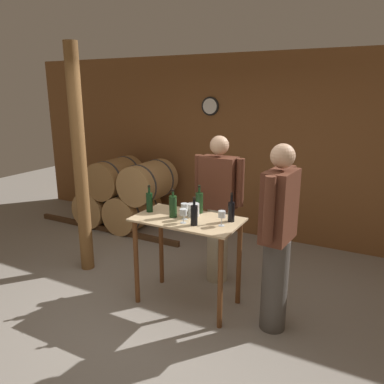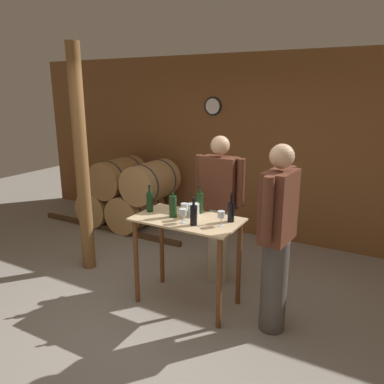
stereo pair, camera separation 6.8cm
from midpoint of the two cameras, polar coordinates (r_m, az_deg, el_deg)
The scene contains 16 objects.
ground_plane at distance 3.84m, azimuth -5.19°, elevation -19.38°, with size 14.00×14.00×0.00m, color gray.
back_wall at distance 5.64m, azimuth 9.39°, elevation 6.62°, with size 8.40×0.08×2.70m.
barrel_rack at distance 6.15m, azimuth -10.61°, elevation -0.38°, with size 2.71×0.81×1.13m.
tasting_table at distance 3.81m, azimuth -1.22°, elevation -6.99°, with size 1.07×0.60×0.94m.
wooden_post at distance 4.62m, azimuth -17.13°, elevation 4.26°, with size 0.16×0.16×2.70m.
wine_bottle_far_left at distance 3.94m, azimuth -6.99°, elevation -1.46°, with size 0.07×0.07×0.29m.
wine_bottle_left at distance 3.75m, azimuth -3.43°, elevation -2.16°, with size 0.08×0.08×0.29m.
wine_bottle_center at distance 3.88m, azimuth 0.61°, elevation -1.58°, with size 0.08×0.08×0.30m.
wine_bottle_right at distance 3.53m, azimuth -0.23°, elevation -3.44°, with size 0.07×0.07×0.28m.
wine_bottle_far_right at distance 3.64m, azimuth 5.48°, elevation -2.86°, with size 0.07×0.07×0.29m.
wine_glass_near_left at distance 3.68m, azimuth -1.68°, elevation -2.39°, with size 0.07×0.07×0.16m.
wine_glass_near_center at distance 3.59m, azimuth -1.88°, elevation -3.16°, with size 0.07×0.07×0.14m.
wine_glass_near_right at distance 3.51m, azimuth 4.01°, elevation -3.48°, with size 0.07×0.07×0.15m.
ice_bucket at distance 3.80m, azimuth -0.31°, elevation -2.72°, with size 0.12×0.12×0.13m.
person_host at distance 3.42m, azimuth 12.36°, elevation -6.55°, with size 0.25×0.59×1.75m.
person_visitor_with_scarf at distance 4.24m, azimuth 3.56°, elevation -2.27°, with size 0.59×0.24×1.71m.
Camera 1 is at (1.73, -2.64, 2.17)m, focal length 35.00 mm.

